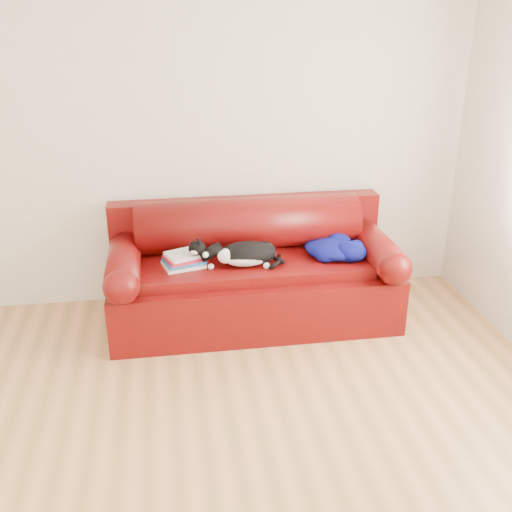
{
  "coord_description": "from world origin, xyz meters",
  "views": [
    {
      "loc": [
        -0.14,
        -2.52,
        2.22
      ],
      "look_at": [
        0.47,
        1.35,
        0.58
      ],
      "focal_mm": 42.0,
      "sensor_mm": 36.0,
      "label": 1
    }
  ],
  "objects": [
    {
      "name": "ground",
      "position": [
        0.0,
        0.0,
        0.0
      ],
      "size": [
        4.5,
        4.5,
        0.0
      ],
      "primitive_type": "plane",
      "color": "olive",
      "rests_on": "ground"
    },
    {
      "name": "room_shell",
      "position": [
        0.12,
        0.02,
        1.67
      ],
      "size": [
        4.52,
        4.02,
        2.61
      ],
      "color": "beige",
      "rests_on": "ground"
    },
    {
      "name": "sofa_base",
      "position": [
        0.47,
        1.49,
        0.24
      ],
      "size": [
        2.1,
        0.9,
        0.5
      ],
      "color": "#3E0208",
      "rests_on": "ground"
    },
    {
      "name": "sofa_back",
      "position": [
        0.47,
        1.74,
        0.54
      ],
      "size": [
        2.1,
        1.01,
        0.88
      ],
      "color": "#3E0208",
      "rests_on": "ground"
    },
    {
      "name": "book_stack",
      "position": [
        -0.03,
        1.43,
        0.55
      ],
      "size": [
        0.32,
        0.28,
        0.1
      ],
      "rotation": [
        0.0,
        0.0,
        0.32
      ],
      "color": "beige",
      "rests_on": "sofa_base"
    },
    {
      "name": "cat",
      "position": [
        0.41,
        1.38,
        0.58
      ],
      "size": [
        0.6,
        0.25,
        0.21
      ],
      "rotation": [
        0.0,
        0.0,
        0.06
      ],
      "color": "black",
      "rests_on": "sofa_base"
    },
    {
      "name": "blanket",
      "position": [
        1.07,
        1.44,
        0.56
      ],
      "size": [
        0.5,
        0.49,
        0.15
      ],
      "rotation": [
        0.0,
        0.0,
        -0.36
      ],
      "color": "#070240",
      "rests_on": "sofa_base"
    }
  ]
}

